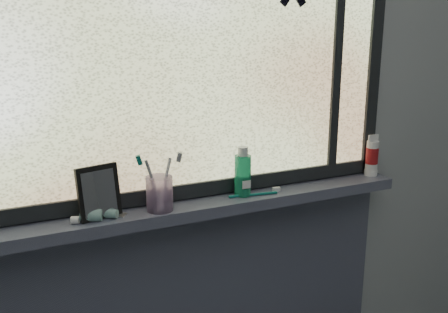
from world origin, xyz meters
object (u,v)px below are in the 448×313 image
mouthwash_bottle (243,171)px  vanity_mirror (99,192)px  cream_tube (372,154)px  toothbrush_cup (160,194)px

mouthwash_bottle → vanity_mirror: bearing=-179.6°
vanity_mirror → cream_tube: size_ratio=1.41×
toothbrush_cup → mouthwash_bottle: mouthwash_bottle is taller
toothbrush_cup → mouthwash_bottle: 0.31m
cream_tube → toothbrush_cup: bearing=-178.6°
vanity_mirror → mouthwash_bottle: size_ratio=1.16×
vanity_mirror → toothbrush_cup: (0.19, -0.01, -0.03)m
mouthwash_bottle → cream_tube: (0.57, 0.00, 0.00)m
vanity_mirror → cream_tube: vanity_mirror is taller
vanity_mirror → toothbrush_cup: 0.19m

